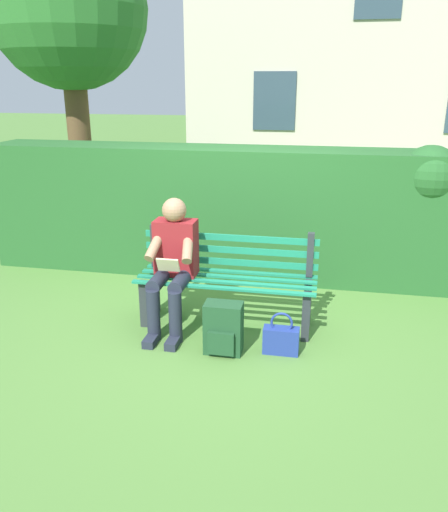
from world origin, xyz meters
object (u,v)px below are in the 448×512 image
at_px(park_bench, 228,277).
at_px(handbag, 281,339).
at_px(person_seated, 173,261).
at_px(backpack, 223,329).
at_px(tree, 64,15).

bearing_deg(park_bench, handbag, 138.06).
xyz_separation_m(person_seated, handbag, (-1.03, 0.32, -0.52)).
bearing_deg(park_bench, person_seated, 20.14).
height_order(person_seated, backpack, person_seated).
height_order(park_bench, backpack, park_bench).
height_order(person_seated, handbag, person_seated).
xyz_separation_m(park_bench, tree, (3.06, -3.28, 2.64)).
bearing_deg(tree, backpack, 129.10).
height_order(park_bench, handbag, park_bench).
distance_m(backpack, handbag, 0.49).
bearing_deg(tree, person_seated, 126.82).
relative_size(tree, handbag, 11.60).
height_order(person_seated, tree, tree).
bearing_deg(backpack, handbag, -170.71).
relative_size(park_bench, handbag, 4.41).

